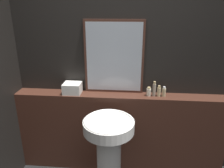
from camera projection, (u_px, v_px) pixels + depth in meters
name	position (u px, v px, depth m)	size (l,w,h in m)	color
wall_back	(122.00, 68.00, 2.46)	(8.00, 0.06, 2.50)	black
vanity_counter	(120.00, 132.00, 2.60)	(2.38, 0.20, 0.98)	#422319
pedestal_sink	(109.00, 149.00, 2.15)	(0.49, 0.49, 0.91)	white
mirror	(114.00, 57.00, 2.38)	(0.65, 0.03, 0.80)	#47281E
towel_stack	(72.00, 88.00, 2.46)	(0.20, 0.18, 0.12)	silver
shampoo_bottle	(149.00, 92.00, 2.39)	(0.05, 0.05, 0.10)	beige
conditioner_bottle	(154.00, 89.00, 2.37)	(0.04, 0.04, 0.17)	gray
lotion_bottle	(159.00, 91.00, 2.38)	(0.04, 0.04, 0.12)	#C6B284
body_wash_bottle	(164.00, 92.00, 2.37)	(0.04, 0.04, 0.11)	#C6B284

